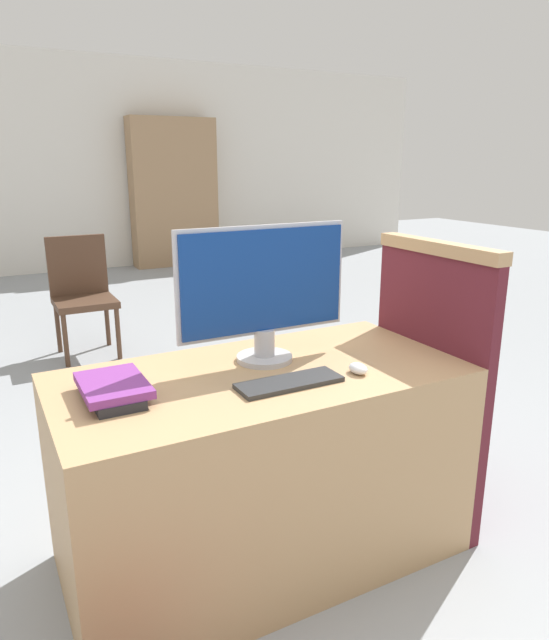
% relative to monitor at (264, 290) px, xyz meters
% --- Properties ---
extents(ground_plane, '(20.00, 20.00, 0.00)m').
position_rel_monitor_xyz_m(ground_plane, '(-0.06, -0.47, -1.02)').
color(ground_plane, '#93999E').
extents(wall_back, '(12.00, 0.06, 2.80)m').
position_rel_monitor_xyz_m(wall_back, '(-0.06, 6.36, 0.38)').
color(wall_back, silver).
rests_on(wall_back, ground_plane).
extents(desk, '(1.44, 0.72, 0.75)m').
position_rel_monitor_xyz_m(desk, '(-0.06, -0.10, -0.64)').
color(desk, tan).
rests_on(desk, ground_plane).
extents(carrel_divider, '(0.07, 0.63, 1.17)m').
position_rel_monitor_xyz_m(carrel_divider, '(0.68, -0.15, -0.42)').
color(carrel_divider, '#5B1E28').
rests_on(carrel_divider, ground_plane).
extents(monitor, '(0.66, 0.21, 0.50)m').
position_rel_monitor_xyz_m(monitor, '(0.00, 0.00, 0.00)').
color(monitor, '#B7B7BC').
rests_on(monitor, desk).
extents(keyboard, '(0.36, 0.12, 0.02)m').
position_rel_monitor_xyz_m(keyboard, '(-0.04, -0.25, -0.26)').
color(keyboard, '#2D2D2D').
rests_on(keyboard, desk).
extents(mouse, '(0.06, 0.08, 0.04)m').
position_rel_monitor_xyz_m(mouse, '(0.23, -0.28, -0.25)').
color(mouse, white).
rests_on(mouse, desk).
extents(book_stack, '(0.20, 0.28, 0.06)m').
position_rel_monitor_xyz_m(book_stack, '(-0.58, -0.09, -0.24)').
color(book_stack, '#232328').
rests_on(book_stack, desk).
extents(far_chair, '(0.44, 0.44, 0.91)m').
position_rel_monitor_xyz_m(far_chair, '(-0.21, 2.68, -0.51)').
color(far_chair, '#4C3323').
rests_on(far_chair, ground_plane).
extents(bookshelf_far, '(1.20, 0.32, 2.03)m').
position_rel_monitor_xyz_m(bookshelf_far, '(1.69, 6.12, -0.00)').
color(bookshelf_far, '#9E7A56').
rests_on(bookshelf_far, ground_plane).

